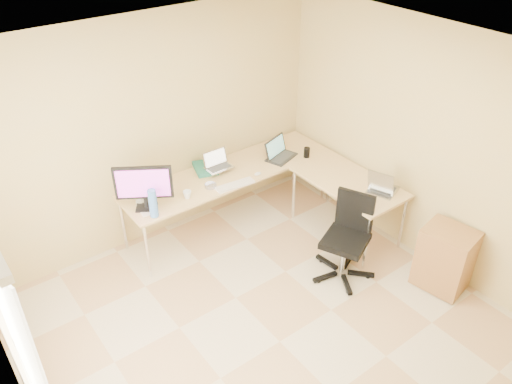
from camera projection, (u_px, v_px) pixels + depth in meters
floor at (280, 342)px, 4.83m from camera, size 4.50×4.50×0.00m
ceiling at (290, 78)px, 3.40m from camera, size 4.50×4.50×0.00m
wall_back at (153, 132)px, 5.62m from camera, size 4.50×0.00×4.50m
wall_left at (13, 362)px, 3.06m from camera, size 0.00×4.50×4.50m
wall_right at (443, 156)px, 5.17m from camera, size 0.00×4.50×4.50m
desk_main at (230, 197)px, 6.23m from camera, size 2.65×0.70×0.73m
desk_return at (346, 207)px, 6.05m from camera, size 0.70×1.30×0.73m
monitor at (144, 188)px, 5.26m from camera, size 0.60×0.48×0.51m
book_stack at (205, 168)px, 6.04m from camera, size 0.33×0.39×0.05m
laptop_center at (219, 161)px, 5.93m from camera, size 0.32×0.24×0.20m
laptop_black at (282, 149)px, 6.24m from camera, size 0.46×0.39×0.25m
keyboard at (235, 185)px, 5.76m from camera, size 0.47×0.17×0.02m
mouse at (258, 174)px, 5.95m from camera, size 0.10×0.07×0.03m
mug at (187, 195)px, 5.54m from camera, size 0.12×0.12×0.09m
cd_stack at (211, 186)px, 5.73m from camera, size 0.15×0.15×0.03m
water_bottle at (153, 203)px, 5.19m from camera, size 0.12×0.12×0.32m
papers at (147, 208)px, 5.39m from camera, size 0.21×0.28×0.01m
white_box at (140, 191)px, 5.61m from camera, size 0.20×0.14×0.07m
desk_fan at (139, 191)px, 5.41m from camera, size 0.24×0.24×0.29m
black_cup at (307, 152)px, 6.29m from camera, size 0.09×0.09×0.13m
laptop_return at (384, 181)px, 5.62m from camera, size 0.44×0.40×0.25m
office_chair at (346, 238)px, 5.34m from camera, size 0.76×0.76×0.96m
cabinet at (445, 258)px, 5.28m from camera, size 0.49×0.57×0.70m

